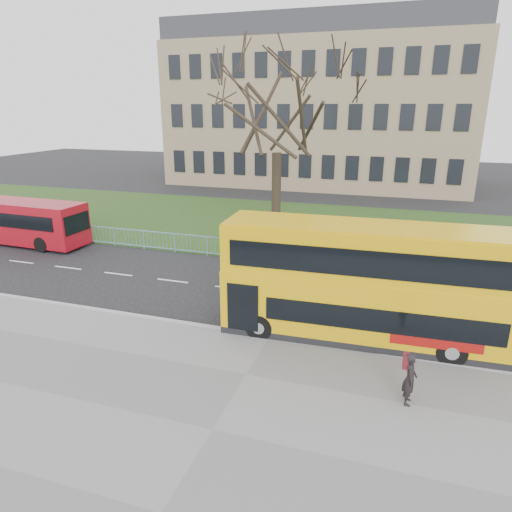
% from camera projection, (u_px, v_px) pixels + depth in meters
% --- Properties ---
extents(ground, '(120.00, 120.00, 0.00)m').
position_uv_depth(ground, '(281.00, 320.00, 17.68)').
color(ground, black).
rests_on(ground, ground).
extents(pavement, '(80.00, 10.50, 0.12)m').
position_uv_depth(pavement, '(213.00, 431.00, 11.56)').
color(pavement, slate).
rests_on(pavement, ground).
extents(kerb, '(80.00, 0.20, 0.14)m').
position_uv_depth(kerb, '(270.00, 337.00, 16.26)').
color(kerb, '#959597').
rests_on(kerb, ground).
extents(grass_verge, '(80.00, 15.40, 0.08)m').
position_uv_depth(grass_verge, '(336.00, 229.00, 30.59)').
color(grass_verge, '#223B15').
rests_on(grass_verge, ground).
extents(guard_railing, '(40.00, 0.12, 1.10)m').
position_uv_depth(guard_railing, '(314.00, 256.00, 23.47)').
color(guard_railing, '#7DB5DE').
rests_on(guard_railing, ground).
extents(bare_tree, '(8.85, 8.85, 12.64)m').
position_uv_depth(bare_tree, '(277.00, 134.00, 25.59)').
color(bare_tree, black).
rests_on(bare_tree, grass_verge).
extents(civic_building, '(30.00, 15.00, 14.00)m').
position_uv_depth(civic_building, '(321.00, 115.00, 48.58)').
color(civic_building, '#897A57').
rests_on(civic_building, ground).
extents(yellow_bus, '(9.88, 2.70, 4.11)m').
position_uv_depth(yellow_bus, '(366.00, 281.00, 15.62)').
color(yellow_bus, '#DBA709').
rests_on(yellow_bus, ground).
extents(red_bus, '(9.90, 2.60, 2.59)m').
position_uv_depth(red_bus, '(11.00, 220.00, 27.45)').
color(red_bus, maroon).
rests_on(red_bus, ground).
extents(pedestrian, '(0.36, 0.55, 1.52)m').
position_uv_depth(pedestrian, '(410.00, 379.00, 12.36)').
color(pedestrian, black).
rests_on(pedestrian, pavement).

